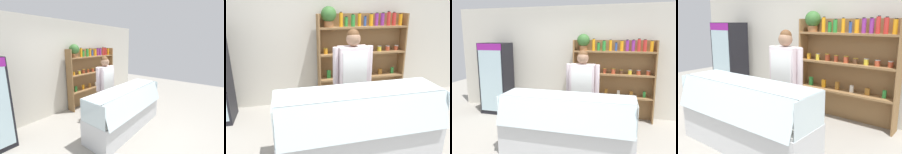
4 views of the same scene
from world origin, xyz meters
The scene contains 6 objects.
ground_plane centered at (0.00, 0.00, 0.00)m, with size 12.00×12.00×0.00m, color gray.
back_wall centered at (0.00, 2.01, 1.35)m, with size 6.80×0.10×2.70m, color beige.
drinks_fridge centered at (-2.11, 1.51, 0.90)m, with size 0.69×0.57×1.80m.
shelving_unit centered at (0.72, 1.78, 1.17)m, with size 1.87×0.30×2.02m.
deli_display_case centered at (0.15, -0.07, 0.31)m, with size 2.21×0.74×1.01m.
shop_clerk centered at (0.28, 0.68, 1.02)m, with size 0.65×0.25×1.70m.
Camera 3 is at (0.99, -3.41, 1.97)m, focal length 35.00 mm.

